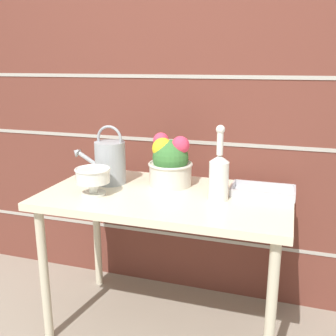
% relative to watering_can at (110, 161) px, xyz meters
% --- Properties ---
extents(ground_plane, '(12.00, 12.00, 0.00)m').
position_rel_watering_can_xyz_m(ground_plane, '(0.33, -0.08, -0.86)').
color(ground_plane, gray).
extents(brick_wall, '(3.60, 0.08, 2.20)m').
position_rel_watering_can_xyz_m(brick_wall, '(0.33, 0.36, 0.24)').
color(brick_wall, brown).
rests_on(brick_wall, ground_plane).
extents(patio_table, '(1.19, 0.66, 0.74)m').
position_rel_watering_can_xyz_m(patio_table, '(0.33, -0.08, -0.19)').
color(patio_table, beige).
rests_on(patio_table, ground_plane).
extents(watering_can, '(0.30, 0.16, 0.31)m').
position_rel_watering_can_xyz_m(watering_can, '(0.00, 0.00, 0.00)').
color(watering_can, '#93999E').
rests_on(watering_can, patio_table).
extents(crystal_pedestal_bowl, '(0.17, 0.17, 0.13)m').
position_rel_watering_can_xyz_m(crystal_pedestal_bowl, '(0.01, -0.20, -0.03)').
color(crystal_pedestal_bowl, silver).
rests_on(crystal_pedestal_bowl, patio_table).
extents(flower_planter, '(0.23, 0.23, 0.27)m').
position_rel_watering_can_xyz_m(flower_planter, '(0.31, 0.06, 0.01)').
color(flower_planter, beige).
rests_on(flower_planter, patio_table).
extents(glass_decanter, '(0.09, 0.09, 0.35)m').
position_rel_watering_can_xyz_m(glass_decanter, '(0.59, -0.09, 0.00)').
color(glass_decanter, silver).
rests_on(glass_decanter, patio_table).
extents(wire_tray, '(0.30, 0.17, 0.04)m').
position_rel_watering_can_xyz_m(wire_tray, '(0.78, 0.05, -0.11)').
color(wire_tray, '#B7B7BC').
rests_on(wire_tray, patio_table).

